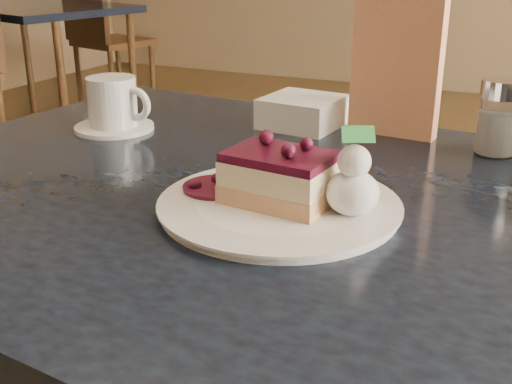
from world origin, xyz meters
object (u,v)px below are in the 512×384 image
at_px(coffee_set, 114,106).
at_px(bg_table_far_left, 49,120).
at_px(main_table, 298,255).
at_px(cheesecake_slice, 280,178).
at_px(dessert_plate, 279,206).

distance_m(coffee_set, bg_table_far_left, 3.20).
xyz_separation_m(main_table, bg_table_far_left, (-2.63, 2.36, -0.66)).
height_order(cheesecake_slice, bg_table_far_left, cheesecake_slice).
xyz_separation_m(main_table, dessert_plate, (-0.01, -0.05, 0.09)).
bearing_deg(bg_table_far_left, cheesecake_slice, -28.77).
height_order(main_table, dessert_plate, dessert_plate).
relative_size(main_table, dessert_plate, 4.69).
height_order(cheesecake_slice, coffee_set, coffee_set).
bearing_deg(dessert_plate, coffee_set, 151.59).
xyz_separation_m(dessert_plate, coffee_set, (-0.42, 0.23, 0.04)).
height_order(coffee_set, bg_table_far_left, coffee_set).
bearing_deg(main_table, bg_table_far_left, 144.37).
xyz_separation_m(main_table, coffee_set, (-0.42, 0.17, 0.13)).
height_order(dessert_plate, bg_table_far_left, dessert_plate).
bearing_deg(coffee_set, bg_table_far_left, 135.20).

